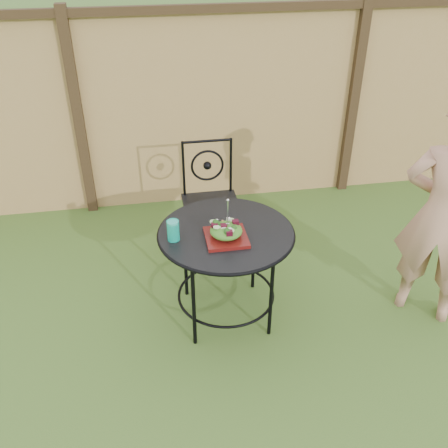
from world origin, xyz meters
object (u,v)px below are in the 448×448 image
(patio_table, at_px, (226,248))
(salad_plate, at_px, (226,237))
(diner, at_px, (444,216))
(patio_chair, at_px, (210,197))

(patio_table, height_order, salad_plate, salad_plate)
(salad_plate, bearing_deg, diner, -4.20)
(patio_table, xyz_separation_m, diner, (1.44, -0.20, 0.22))
(patio_chair, bearing_deg, diner, -36.73)
(patio_table, distance_m, salad_plate, 0.18)
(patio_table, distance_m, diner, 1.47)
(patio_table, relative_size, salad_plate, 3.42)
(diner, distance_m, salad_plate, 1.46)
(patio_chair, bearing_deg, patio_table, -91.42)
(patio_table, height_order, diner, diner)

